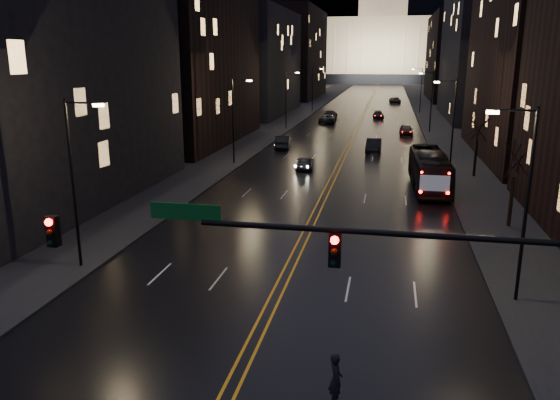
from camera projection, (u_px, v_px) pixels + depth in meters
The scene contains 32 objects.
road at pixel (370, 101), 141.15m from camera, with size 20.00×320.00×0.02m, color black.
sidewalk_left at pixel (316, 100), 143.76m from camera, with size 8.00×320.00×0.16m, color black.
sidewalk_right at pixel (426, 102), 138.51m from camera, with size 8.00×320.00×0.16m, color black.
center_line at pixel (370, 101), 141.15m from camera, with size 0.62×320.00×0.01m, color orange.
building_left_near at pixel (31, 57), 39.81m from camera, with size 12.00×28.00×22.00m, color black.
building_left_mid at pixel (186, 33), 69.42m from camera, with size 12.00×30.00×28.00m, color black.
building_left_far at pixel (256, 63), 106.50m from camera, with size 12.00×34.00×20.00m, color black.
building_left_dist at pixel (297, 54), 151.55m from camera, with size 12.00×40.00×24.00m, color black.
building_right_mid at pixel (484, 46), 97.86m from camera, with size 12.00×34.00×26.00m, color black.
building_right_dist at pixel (454, 57), 143.92m from camera, with size 12.00×40.00×22.00m, color black.
capitol at pixel (381, 44), 250.70m from camera, with size 90.00×50.00×58.50m.
traffic_signal at pixel (420, 272), 15.37m from camera, with size 17.29×0.45×7.00m.
streetlamp_right_near at pixel (523, 196), 23.95m from camera, with size 2.13×0.25×9.00m.
streetlamp_left_near at pixel (76, 176), 28.01m from camera, with size 2.13×0.25×9.00m.
streetlamp_right_mid at pixel (452, 121), 52.42m from camera, with size 2.13×0.25×9.00m.
streetlamp_left_mid at pixel (235, 116), 56.48m from camera, with size 2.13×0.25×9.00m.
streetlamp_right_far at pixel (430, 98), 80.89m from camera, with size 2.13×0.25×9.00m.
streetlamp_left_far at pixel (287, 97), 84.95m from camera, with size 2.13×0.25×9.00m.
streetlamp_right_dist at pixel (420, 88), 109.37m from camera, with size 2.13×0.25×9.00m.
streetlamp_left_dist at pixel (313, 87), 113.42m from camera, with size 2.13×0.25×9.00m.
tree_right_mid at pixel (516, 161), 35.07m from camera, with size 2.40×2.40×6.65m.
tree_right_far at pixel (478, 130), 50.25m from camera, with size 2.40×2.40×6.65m.
bus at pixel (429, 170), 46.77m from camera, with size 2.69×11.48×3.20m, color black.
oncoming_car_a at pixel (305, 162), 55.04m from camera, with size 1.68×4.18×1.42m, color black.
oncoming_car_b at pixel (283, 142), 67.70m from camera, with size 1.73×4.95×1.63m, color black.
oncoming_car_c at pixel (327, 119), 93.52m from camera, with size 2.56×5.56×1.54m, color black.
oncoming_car_d at pixel (330, 114), 102.00m from camera, with size 2.05×5.05×1.46m, color black.
receding_car_a at pixel (374, 145), 65.16m from camera, with size 1.70×4.87×1.61m, color black.
receding_car_b at pixel (406, 130), 79.32m from camera, with size 1.88×4.67×1.59m, color black.
receding_car_c at pixel (378, 115), 100.95m from camera, with size 1.88×4.62×1.34m, color black.
receding_car_d at pixel (395, 100), 134.49m from camera, with size 2.50×5.42×1.51m, color black.
pedestrian_a at pixel (336, 380), 17.55m from camera, with size 0.67×0.44×1.85m, color black.
Camera 1 is at (4.82, -14.85, 10.97)m, focal length 35.00 mm.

